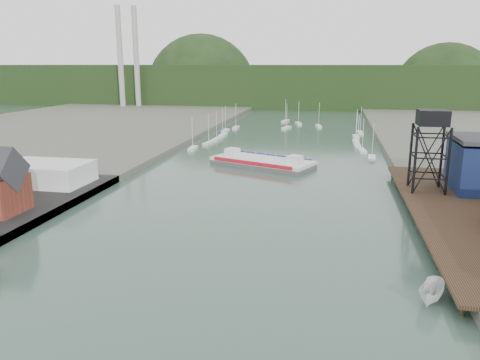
% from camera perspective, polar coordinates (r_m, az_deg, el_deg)
% --- Properties ---
extents(ground, '(600.00, 600.00, 0.00)m').
position_cam_1_polar(ground, '(49.08, -10.52, -19.26)').
color(ground, '#324F40').
rests_on(ground, ground).
extents(east_pier, '(14.00, 70.00, 2.45)m').
position_cam_1_polar(east_pier, '(88.97, 24.36, -3.50)').
color(east_pier, black).
rests_on(east_pier, ground).
extents(white_shed, '(18.00, 12.00, 4.50)m').
position_cam_1_polar(white_shed, '(108.92, -22.59, 0.77)').
color(white_shed, silver).
rests_on(white_shed, west_quay).
extents(lift_tower, '(6.50, 6.50, 16.00)m').
position_cam_1_polar(lift_tower, '(98.32, 22.39, 6.47)').
color(lift_tower, black).
rests_on(lift_tower, east_pier).
extents(marina_sailboats, '(57.71, 92.65, 0.90)m').
position_cam_1_polar(marina_sailboats, '(179.01, 6.02, 5.43)').
color(marina_sailboats, silver).
rests_on(marina_sailboats, ground).
extents(smokestacks, '(11.20, 8.20, 60.00)m').
position_cam_1_polar(smokestacks, '(296.71, -13.46, 14.24)').
color(smokestacks, '#A4A49F').
rests_on(smokestacks, ground).
extents(distant_hills, '(500.00, 120.00, 80.00)m').
position_cam_1_polar(distant_hills, '(340.21, 8.02, 11.09)').
color(distant_hills, black).
rests_on(distant_hills, ground).
extents(chain_ferry, '(29.24, 20.48, 3.91)m').
position_cam_1_polar(chain_ferry, '(125.66, 2.73, 2.21)').
color(chain_ferry, '#4D4C4F').
rests_on(chain_ferry, ground).
extents(motorboat, '(4.55, 6.66, 2.41)m').
position_cam_1_polar(motorboat, '(59.28, 22.35, -12.64)').
color(motorboat, silver).
rests_on(motorboat, ground).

